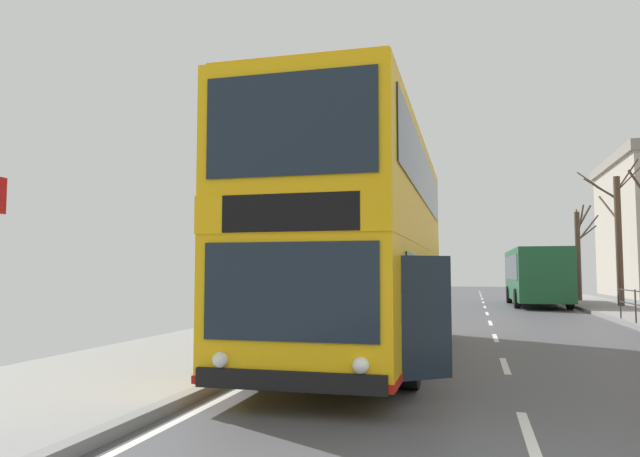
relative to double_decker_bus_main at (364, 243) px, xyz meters
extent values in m
cube|color=silver|center=(2.73, -5.10, -2.36)|extent=(0.12, 2.00, 0.00)
cube|color=silver|center=(2.73, -0.30, -2.36)|extent=(0.12, 2.00, 0.00)
cube|color=silver|center=(2.73, 4.50, -2.36)|extent=(0.12, 2.00, 0.00)
cube|color=silver|center=(2.73, 9.30, -2.36)|extent=(0.12, 2.00, 0.00)
cube|color=silver|center=(2.73, 14.10, -2.36)|extent=(0.12, 2.00, 0.00)
cube|color=silver|center=(2.73, 18.90, -2.36)|extent=(0.12, 2.00, 0.00)
cube|color=silver|center=(2.73, 23.70, -2.36)|extent=(0.12, 2.00, 0.00)
cube|color=silver|center=(2.73, 28.50, -2.36)|extent=(0.12, 2.00, 0.00)
cube|color=silver|center=(2.73, 33.30, -2.36)|extent=(0.12, 2.00, 0.00)
cube|color=silver|center=(2.73, 38.10, -2.36)|extent=(0.12, 2.00, 0.00)
cube|color=silver|center=(2.73, 42.90, -2.36)|extent=(0.12, 2.00, 0.00)
cube|color=#F4B20F|center=(0.00, 0.02, -1.07)|extent=(2.56, 10.35, 1.88)
cube|color=#F4B20F|center=(0.00, 0.02, 0.11)|extent=(2.57, 10.40, 0.49)
cube|color=#F4B20F|center=(0.00, 0.02, 1.22)|extent=(2.56, 10.35, 1.72)
cube|color=#D0970D|center=(0.00, 0.02, 2.12)|extent=(2.48, 10.03, 0.08)
cube|color=#19232D|center=(0.02, -5.17, -0.85)|extent=(2.21, 0.04, 1.20)
cube|color=black|center=(0.02, -5.17, 0.11)|extent=(1.76, 0.04, 0.47)
cube|color=#19232D|center=(0.02, -5.17, 1.22)|extent=(2.21, 0.04, 1.31)
cube|color=black|center=(0.02, -5.17, -1.91)|extent=(2.39, 0.09, 0.24)
cube|color=#B2140F|center=(0.00, 0.02, -1.95)|extent=(2.58, 10.40, 0.10)
cube|color=#19232D|center=(1.27, 0.28, -0.81)|extent=(0.05, 8.06, 0.98)
cube|color=#19232D|center=(1.27, 0.02, 1.31)|extent=(0.06, 9.30, 1.03)
cube|color=#19232D|center=(-1.27, 0.27, -0.81)|extent=(0.05, 8.06, 0.98)
cube|color=#19232D|center=(-1.27, 0.01, 1.31)|extent=(0.06, 9.30, 1.03)
sphere|color=white|center=(0.90, -5.18, -1.69)|extent=(0.20, 0.20, 0.20)
sphere|color=white|center=(-0.86, -5.19, -1.69)|extent=(0.20, 0.20, 0.20)
cube|color=#19232D|center=(1.55, -4.10, -1.20)|extent=(0.68, 0.49, 1.62)
cube|color=black|center=(1.21, -3.80, -1.20)|extent=(0.10, 0.90, 1.62)
cylinder|color=black|center=(1.22, -2.95, -1.84)|extent=(0.30, 1.04, 1.04)
cylinder|color=black|center=(-1.20, -2.96, -1.84)|extent=(0.30, 1.04, 1.04)
cylinder|color=black|center=(1.19, 3.29, -1.84)|extent=(0.30, 1.04, 1.04)
cylinder|color=black|center=(-1.22, 3.28, -1.84)|extent=(0.30, 1.04, 1.04)
cube|color=#19512D|center=(5.38, 20.79, -0.74)|extent=(2.62, 9.05, 2.62)
cube|color=#19232D|center=(4.13, 20.77, -0.37)|extent=(0.13, 7.66, 1.26)
cube|color=#19232D|center=(6.64, 20.81, -0.37)|extent=(0.13, 7.66, 1.26)
cube|color=#19232D|center=(5.32, 25.31, -0.47)|extent=(2.14, 0.06, 1.57)
cylinder|color=black|center=(4.15, 23.28, -1.88)|extent=(0.29, 0.96, 0.96)
cylinder|color=black|center=(6.54, 23.32, -1.88)|extent=(0.29, 0.96, 0.96)
cylinder|color=black|center=(4.23, 18.07, -1.88)|extent=(0.29, 0.96, 0.96)
cylinder|color=black|center=(6.62, 18.10, -1.88)|extent=(0.29, 0.96, 0.96)
cylinder|color=#2D3338|center=(7.18, 8.74, -1.69)|extent=(0.05, 0.05, 1.07)
cylinder|color=#2D3338|center=(7.18, 10.73, -1.69)|extent=(0.05, 0.05, 1.07)
cylinder|color=#4C3D2D|center=(8.10, 24.65, 0.34)|extent=(0.30, 0.30, 5.12)
cylinder|color=#4C3D2D|center=(8.64, 24.81, 1.66)|extent=(1.14, 0.43, 0.91)
cylinder|color=#4C3D2D|center=(8.18, 24.02, 2.27)|extent=(0.26, 1.33, 1.85)
cylinder|color=#4C3D2D|center=(8.52, 24.88, 2.58)|extent=(0.97, 0.61, 1.51)
cylinder|color=#4C3D2D|center=(8.38, 25.47, 2.34)|extent=(0.69, 1.74, 1.19)
cylinder|color=#4C3D2D|center=(8.76, 25.12, 1.97)|extent=(1.42, 1.06, 1.63)
cylinder|color=#4C3D2D|center=(8.18, 25.19, 2.47)|extent=(0.26, 1.16, 1.40)
cylinder|color=#4C3D2D|center=(9.07, 19.16, 0.92)|extent=(0.31, 0.31, 6.29)
cylinder|color=#4C3D2D|center=(8.81, 19.89, 2.60)|extent=(0.62, 1.57, 1.44)
cylinder|color=#4C3D2D|center=(9.32, 18.21, 3.96)|extent=(0.59, 1.96, 1.23)
cylinder|color=#4C3D2D|center=(9.66, 18.92, 3.99)|extent=(1.25, 0.56, 1.34)
cylinder|color=#4C3D2D|center=(8.25, 19.55, 3.70)|extent=(1.70, 0.86, 1.59)
cylinder|color=#4C3D2D|center=(8.65, 19.42, 3.34)|extent=(0.95, 0.65, 0.81)
cylinder|color=#4C3D2D|center=(8.40, 19.56, 3.54)|extent=(1.41, 0.89, 1.26)
camera|label=1|loc=(2.18, -11.95, -0.62)|focal=32.85mm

